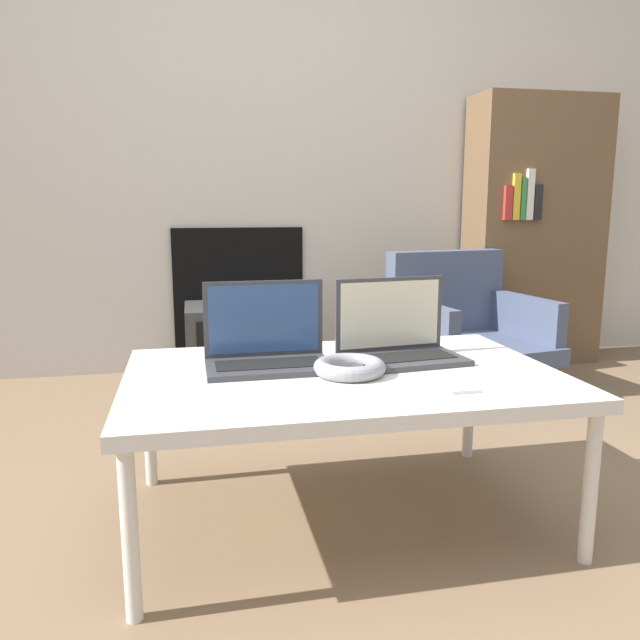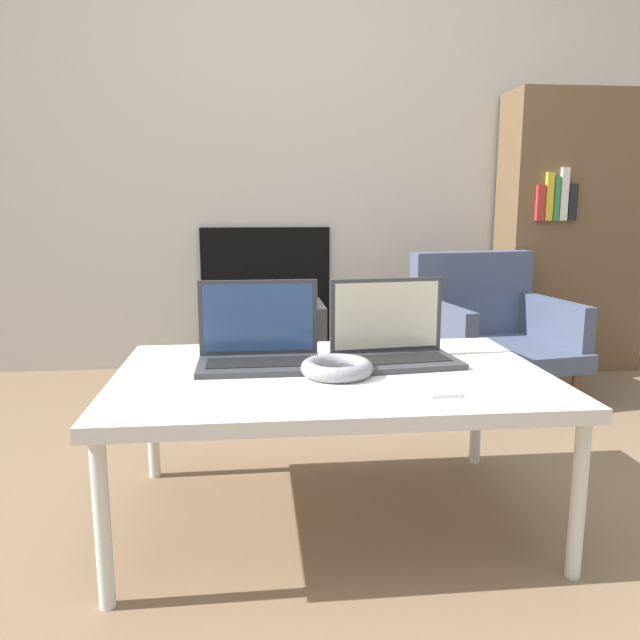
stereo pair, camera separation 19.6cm
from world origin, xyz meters
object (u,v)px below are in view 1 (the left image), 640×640
(headphones, at_px, (349,367))
(phone, at_px, (455,385))
(laptop_right, at_px, (398,341))
(armchair, at_px, (462,322))
(tv, at_px, (243,342))
(laptop_left, at_px, (267,347))

(headphones, height_order, phone, headphones)
(laptop_right, xyz_separation_m, armchair, (0.69, 1.06, -0.17))
(tv, height_order, armchair, armchair)
(laptop_left, distance_m, phone, 0.53)
(laptop_right, relative_size, tv, 0.63)
(laptop_right, relative_size, headphones, 1.88)
(laptop_left, xyz_separation_m, laptop_right, (0.38, -0.00, 0.00))
(laptop_right, bearing_deg, laptop_left, 173.62)
(armchair, bearing_deg, laptop_left, -144.22)
(laptop_left, distance_m, laptop_right, 0.38)
(headphones, distance_m, phone, 0.28)
(laptop_left, height_order, headphones, laptop_left)
(phone, height_order, armchair, armchair)
(laptop_left, bearing_deg, phone, -34.88)
(laptop_left, xyz_separation_m, phone, (0.43, -0.30, -0.05))
(phone, xyz_separation_m, armchair, (0.64, 1.35, -0.12))
(tv, bearing_deg, laptop_right, -76.79)
(laptop_left, distance_m, armchair, 1.51)
(laptop_left, height_order, phone, laptop_left)
(laptop_right, relative_size, phone, 2.78)
(headphones, relative_size, phone, 1.48)
(tv, distance_m, armchair, 1.09)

